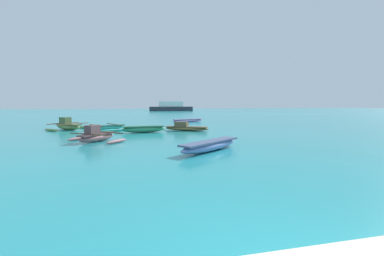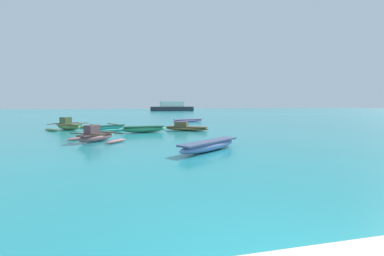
% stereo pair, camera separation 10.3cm
% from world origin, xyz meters
% --- Properties ---
extents(moored_boat_0, '(4.06, 1.93, 0.36)m').
position_xyz_m(moored_boat_0, '(4.39, 27.91, 0.20)').
color(moored_boat_0, '#D797E4').
rests_on(moored_boat_0, ground_plane).
extents(moored_boat_1, '(3.33, 1.04, 0.50)m').
position_xyz_m(moored_boat_1, '(-1.25, 17.60, 0.28)').
color(moored_boat_1, '#379E6B').
rests_on(moored_boat_1, ground_plane).
extents(moored_boat_2, '(3.65, 3.06, 0.47)m').
position_xyz_m(moored_boat_2, '(1.42, 9.15, 0.26)').
color(moored_boat_2, '#6B82C2').
rests_on(moored_boat_2, ground_plane).
extents(moored_boat_3, '(3.51, 3.95, 0.46)m').
position_xyz_m(moored_boat_3, '(-4.26, 20.20, 0.21)').
color(moored_boat_3, '#39B3A2').
rests_on(moored_boat_3, ground_plane).
extents(moored_boat_4, '(3.44, 3.18, 0.97)m').
position_xyz_m(moored_boat_4, '(-4.09, 13.41, 0.32)').
color(moored_boat_4, '#90585B').
rests_on(moored_boat_4, ground_plane).
extents(moored_boat_5, '(3.56, 2.39, 0.72)m').
position_xyz_m(moored_boat_5, '(2.15, 18.23, 0.25)').
color(moored_boat_5, olive).
rests_on(moored_boat_5, ground_plane).
extents(moored_boat_6, '(3.57, 3.57, 1.04)m').
position_xyz_m(moored_boat_6, '(-7.37, 21.21, 0.34)').
color(moored_boat_6, '#749853').
rests_on(moored_boat_6, ground_plane).
extents(distant_ferry, '(13.32, 2.93, 2.93)m').
position_xyz_m(distant_ferry, '(9.71, 77.98, 1.19)').
color(distant_ferry, '#2D333D').
rests_on(distant_ferry, ground_plane).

